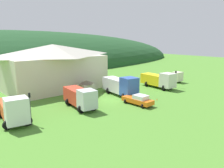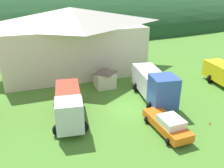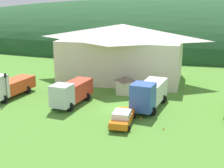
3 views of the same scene
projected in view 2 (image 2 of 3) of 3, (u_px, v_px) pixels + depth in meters
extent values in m
plane|color=#4C842D|center=(128.00, 111.00, 23.91)|extent=(200.00, 200.00, 0.00)
ellipsoid|color=#1E4723|center=(56.00, 26.00, 74.70)|extent=(173.33, 60.00, 26.20)
cube|color=beige|center=(73.00, 48.00, 34.46)|extent=(18.85, 11.84, 6.73)
pyramid|color=#B7B2A3|center=(70.00, 16.00, 32.69)|extent=(20.36, 12.79, 2.36)
cube|color=beige|center=(105.00, 80.00, 29.16)|extent=(2.36, 2.24, 1.88)
pyramid|color=#6B5B4C|center=(105.00, 70.00, 28.67)|extent=(2.54, 2.42, 0.66)
cube|color=silver|center=(70.00, 115.00, 19.45)|extent=(2.55, 2.58, 2.63)
cube|color=black|center=(69.00, 110.00, 19.12)|extent=(1.45, 1.98, 0.84)
cube|color=red|center=(68.00, 98.00, 22.84)|extent=(2.91, 5.27, 2.17)
cylinder|color=black|center=(82.00, 127.00, 20.15)|extent=(1.10, 0.30, 1.10)
cylinder|color=black|center=(59.00, 130.00, 19.78)|extent=(1.10, 0.30, 1.10)
cylinder|color=black|center=(78.00, 104.00, 24.12)|extent=(1.10, 0.30, 1.10)
cylinder|color=black|center=(59.00, 106.00, 23.75)|extent=(1.10, 0.30, 1.10)
cube|color=#3356AD|center=(163.00, 91.00, 23.19)|extent=(2.81, 2.83, 3.15)
cube|color=black|center=(164.00, 85.00, 22.81)|extent=(1.60, 2.18, 1.01)
cube|color=silver|center=(149.00, 80.00, 27.04)|extent=(3.26, 5.98, 2.38)
cylinder|color=black|center=(172.00, 104.00, 24.00)|extent=(1.10, 0.30, 1.10)
cylinder|color=black|center=(152.00, 106.00, 23.61)|extent=(1.10, 0.30, 1.10)
cylinder|color=black|center=(154.00, 86.00, 28.47)|extent=(1.10, 0.30, 1.10)
cylinder|color=black|center=(137.00, 87.00, 28.08)|extent=(1.10, 0.30, 1.10)
cube|color=yellow|center=(224.00, 73.00, 29.72)|extent=(3.02, 5.66, 2.08)
cylinder|color=black|center=(211.00, 79.00, 30.62)|extent=(1.10, 0.30, 1.10)
cube|color=orange|center=(166.00, 124.00, 20.32)|extent=(2.05, 5.26, 0.70)
cube|color=silver|center=(171.00, 121.00, 19.53)|extent=(1.81, 2.13, 0.62)
cylinder|color=black|center=(187.00, 137.00, 19.21)|extent=(0.68, 0.24, 0.68)
cylinder|color=black|center=(170.00, 141.00, 18.66)|extent=(0.68, 0.24, 0.68)
cylinder|color=black|center=(163.00, 116.00, 22.25)|extent=(0.68, 0.24, 0.68)
cylinder|color=black|center=(148.00, 119.00, 21.70)|extent=(0.68, 0.24, 0.68)
cone|color=orange|center=(210.00, 124.00, 21.54)|extent=(0.36, 0.36, 0.64)
cone|color=orange|center=(170.00, 117.00, 22.81)|extent=(0.36, 0.36, 0.61)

